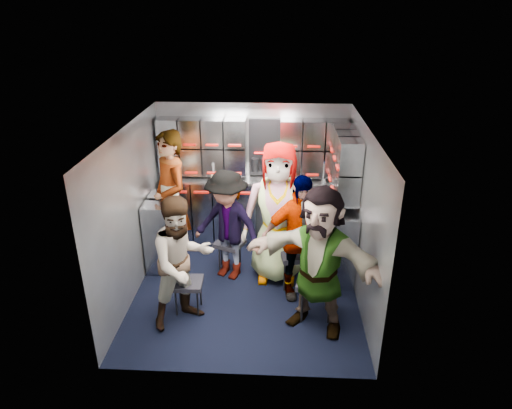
{
  "coord_description": "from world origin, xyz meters",
  "views": [
    {
      "loc": [
        0.38,
        -4.96,
        3.43
      ],
      "look_at": [
        0.11,
        0.35,
        1.04
      ],
      "focal_mm": 32.0,
      "sensor_mm": 36.0,
      "label": 1
    }
  ],
  "objects_px": {
    "attendant_standing": "(171,201)",
    "jump_seat_near_right": "(316,284)",
    "attendant_arc_a": "(182,262)",
    "attendant_arc_e": "(319,261)",
    "jump_seat_mid_left": "(230,245)",
    "jump_seat_center": "(277,241)",
    "attendant_arc_d": "(299,238)",
    "jump_seat_mid_right": "(297,256)",
    "attendant_arc_c": "(278,214)",
    "jump_seat_near_left": "(188,285)",
    "attendant_arc_b": "(227,226)"
  },
  "relations": [
    {
      "from": "attendant_standing",
      "to": "jump_seat_near_left",
      "type": "bearing_deg",
      "value": -16.4
    },
    {
      "from": "jump_seat_near_right",
      "to": "attendant_arc_e",
      "type": "distance_m",
      "value": 0.46
    },
    {
      "from": "attendant_arc_e",
      "to": "jump_seat_mid_left",
      "type": "bearing_deg",
      "value": 158.91
    },
    {
      "from": "jump_seat_mid_right",
      "to": "attendant_arc_e",
      "type": "bearing_deg",
      "value": -76.39
    },
    {
      "from": "attendant_arc_e",
      "to": "attendant_arc_c",
      "type": "bearing_deg",
      "value": 140.11
    },
    {
      "from": "jump_seat_mid_right",
      "to": "attendant_arc_d",
      "type": "relative_size",
      "value": 0.31
    },
    {
      "from": "attendant_arc_b",
      "to": "attendant_arc_e",
      "type": "bearing_deg",
      "value": -16.16
    },
    {
      "from": "jump_seat_mid_left",
      "to": "attendant_arc_a",
      "type": "distance_m",
      "value": 1.28
    },
    {
      "from": "jump_seat_near_left",
      "to": "jump_seat_mid_right",
      "type": "distance_m",
      "value": 1.44
    },
    {
      "from": "jump_seat_center",
      "to": "attendant_standing",
      "type": "xyz_separation_m",
      "value": [
        -1.44,
        0.11,
        0.52
      ]
    },
    {
      "from": "jump_seat_center",
      "to": "attendant_standing",
      "type": "height_order",
      "value": "attendant_standing"
    },
    {
      "from": "jump_seat_near_right",
      "to": "jump_seat_center",
      "type": "bearing_deg",
      "value": 114.41
    },
    {
      "from": "jump_seat_mid_left",
      "to": "attendant_arc_c",
      "type": "distance_m",
      "value": 0.88
    },
    {
      "from": "attendant_arc_b",
      "to": "jump_seat_mid_left",
      "type": "bearing_deg",
      "value": 115.87
    },
    {
      "from": "attendant_standing",
      "to": "attendant_arc_a",
      "type": "distance_m",
      "value": 1.33
    },
    {
      "from": "jump_seat_near_left",
      "to": "attendant_arc_a",
      "type": "height_order",
      "value": "attendant_arc_a"
    },
    {
      "from": "jump_seat_near_left",
      "to": "jump_seat_center",
      "type": "xyz_separation_m",
      "value": [
        1.04,
        0.98,
        0.08
      ]
    },
    {
      "from": "jump_seat_mid_right",
      "to": "attendant_arc_c",
      "type": "distance_m",
      "value": 0.6
    },
    {
      "from": "jump_seat_near_left",
      "to": "attendant_arc_c",
      "type": "distance_m",
      "value": 1.43
    },
    {
      "from": "attendant_arc_b",
      "to": "attendant_arc_c",
      "type": "xyz_separation_m",
      "value": [
        0.65,
        0.01,
        0.19
      ]
    },
    {
      "from": "jump_seat_near_right",
      "to": "attendant_arc_e",
      "type": "height_order",
      "value": "attendant_arc_e"
    },
    {
      "from": "attendant_standing",
      "to": "attendant_arc_b",
      "type": "distance_m",
      "value": 0.87
    },
    {
      "from": "attendant_arc_a",
      "to": "jump_seat_near_right",
      "type": "bearing_deg",
      "value": -31.73
    },
    {
      "from": "jump_seat_mid_right",
      "to": "attendant_standing",
      "type": "distance_m",
      "value": 1.84
    },
    {
      "from": "attendant_standing",
      "to": "jump_seat_near_right",
      "type": "bearing_deg",
      "value": 23.29
    },
    {
      "from": "jump_seat_mid_right",
      "to": "attendant_arc_c",
      "type": "relative_size",
      "value": 0.27
    },
    {
      "from": "jump_seat_near_right",
      "to": "attendant_arc_b",
      "type": "height_order",
      "value": "attendant_arc_b"
    },
    {
      "from": "jump_seat_mid_left",
      "to": "attendant_arc_e",
      "type": "relative_size",
      "value": 0.27
    },
    {
      "from": "attendant_arc_e",
      "to": "jump_seat_mid_right",
      "type": "bearing_deg",
      "value": 129.32
    },
    {
      "from": "jump_seat_mid_left",
      "to": "attendant_arc_c",
      "type": "xyz_separation_m",
      "value": [
        0.65,
        -0.17,
        0.57
      ]
    },
    {
      "from": "jump_seat_mid_right",
      "to": "attendant_standing",
      "type": "relative_size",
      "value": 0.26
    },
    {
      "from": "jump_seat_center",
      "to": "jump_seat_mid_right",
      "type": "height_order",
      "value": "jump_seat_mid_right"
    },
    {
      "from": "jump_seat_mid_right",
      "to": "attendant_arc_e",
      "type": "relative_size",
      "value": 0.29
    },
    {
      "from": "jump_seat_near_left",
      "to": "attendant_arc_d",
      "type": "distance_m",
      "value": 1.44
    },
    {
      "from": "jump_seat_near_left",
      "to": "attendant_arc_c",
      "type": "height_order",
      "value": "attendant_arc_c"
    },
    {
      "from": "attendant_arc_a",
      "to": "attendant_arc_e",
      "type": "xyz_separation_m",
      "value": [
        1.5,
        -0.03,
        0.08
      ]
    },
    {
      "from": "jump_seat_mid_right",
      "to": "attendant_arc_a",
      "type": "distance_m",
      "value": 1.56
    },
    {
      "from": "attendant_standing",
      "to": "attendant_arc_b",
      "type": "relative_size",
      "value": 1.28
    },
    {
      "from": "jump_seat_center",
      "to": "attendant_arc_d",
      "type": "xyz_separation_m",
      "value": [
        0.26,
        -0.56,
        0.36
      ]
    },
    {
      "from": "attendant_arc_d",
      "to": "jump_seat_mid_left",
      "type": "bearing_deg",
      "value": 135.59
    },
    {
      "from": "jump_seat_near_left",
      "to": "attendant_arc_c",
      "type": "bearing_deg",
      "value": 37.31
    },
    {
      "from": "jump_seat_mid_left",
      "to": "attendant_arc_c",
      "type": "bearing_deg",
      "value": -14.96
    },
    {
      "from": "attendant_arc_a",
      "to": "attendant_arc_c",
      "type": "height_order",
      "value": "attendant_arc_c"
    },
    {
      "from": "jump_seat_near_left",
      "to": "attendant_arc_e",
      "type": "bearing_deg",
      "value": -7.81
    },
    {
      "from": "attendant_standing",
      "to": "attendant_arc_d",
      "type": "bearing_deg",
      "value": 32.23
    },
    {
      "from": "jump_seat_center",
      "to": "attendant_arc_e",
      "type": "bearing_deg",
      "value": -68.96
    },
    {
      "from": "jump_seat_mid_left",
      "to": "attendant_arc_a",
      "type": "xyz_separation_m",
      "value": [
        -0.4,
        -1.15,
        0.41
      ]
    },
    {
      "from": "jump_seat_near_right",
      "to": "attendant_arc_d",
      "type": "distance_m",
      "value": 0.6
    },
    {
      "from": "jump_seat_mid_left",
      "to": "jump_seat_near_right",
      "type": "distance_m",
      "value": 1.49
    },
    {
      "from": "attendant_arc_c",
      "to": "jump_seat_mid_left",
      "type": "bearing_deg",
      "value": 166.83
    }
  ]
}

